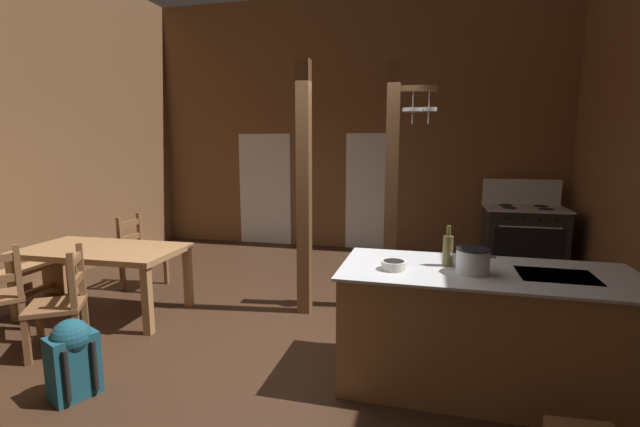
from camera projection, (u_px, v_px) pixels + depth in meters
name	position (u px, v px, depth m)	size (l,w,h in m)	color
ground_plane	(277.00, 347.00, 4.12)	(7.94, 8.73, 0.10)	#382316
wall_back	(351.00, 126.00, 7.64)	(7.94, 0.14, 4.37)	brown
glazed_door_back_left	(265.00, 189.00, 8.12)	(1.00, 0.01, 2.05)	white
glazed_panel_back_right	(369.00, 192.00, 7.67)	(0.84, 0.01, 2.05)	white
kitchen_island	(483.00, 329.00, 3.30)	(2.17, 0.99, 0.92)	#9E7044
stove_range	(523.00, 237.00, 6.53)	(1.14, 0.82, 1.32)	black
support_post_with_pot_rack	(394.00, 181.00, 4.78)	(0.53, 0.25, 2.72)	brown
support_post_center	(304.00, 191.00, 4.66)	(0.14, 0.14, 2.72)	brown
dining_table	(103.00, 256.00, 4.73)	(1.72, 0.93, 0.74)	#9E7044
ladderback_chair_near_window	(140.00, 253.00, 5.66)	(0.45, 0.45, 0.95)	brown
ladderback_chair_at_table_end	(62.00, 303.00, 3.87)	(0.61, 0.61, 0.95)	brown
backpack	(72.00, 356.00, 3.19)	(0.37, 0.38, 0.60)	#194756
stockpot_on_counter	(473.00, 261.00, 3.15)	(0.32, 0.25, 0.18)	silver
mixing_bowl_on_counter	(394.00, 265.00, 3.25)	(0.19, 0.19, 0.07)	silver
bottle_tall_on_counter	(448.00, 250.00, 3.34)	(0.08, 0.08, 0.32)	brown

